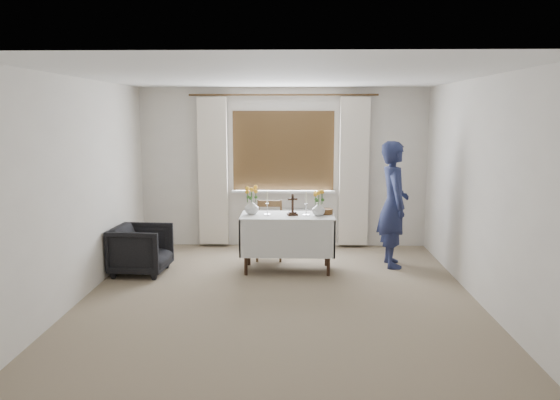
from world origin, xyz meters
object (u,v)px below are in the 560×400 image
Objects in this scene: wooden_chair at (269,231)px; armchair at (141,249)px; altar_table at (287,243)px; wooden_cross at (293,204)px; flower_vase_left at (252,207)px; person at (393,204)px; flower_vase_right at (318,209)px.

wooden_chair is 1.19× the size of armchair.
altar_table is 0.64m from wooden_chair.
wooden_cross is (0.07, -0.03, 0.53)m from altar_table.
wooden_chair is 4.25× the size of flower_vase_left.
wooden_chair is at bearing 77.45° from person.
person is at bearing -77.99° from armchair.
wooden_chair is (-0.27, 0.58, 0.04)m from altar_table.
wooden_cross is 1.60× the size of flower_vase_right.
wooden_chair is 1.80m from person.
wooden_cross is (-1.38, -0.30, 0.04)m from person.
flower_vase_right reaches higher than altar_table.
person is 1.09m from flower_vase_right.
armchair is 2.09m from wooden_cross.
flower_vase_left reaches higher than armchair.
wooden_cross is 0.35m from flower_vase_right.
flower_vase_left is (-1.93, -0.24, -0.01)m from person.
armchair is 0.41× the size of person.
flower_vase_left is 1.09× the size of flower_vase_right.
wooden_cross reaches higher than altar_table.
flower_vase_right is at bearing -4.67° from flower_vase_left.
wooden_chair reaches higher than altar_table.
wooden_chair reaches higher than armchair.
flower_vase_left is at bearing -111.10° from wooden_chair.
wooden_chair is at bearing 137.97° from flower_vase_right.
person is at bearing 16.71° from flower_vase_right.
wooden_cross is (2.00, 0.16, 0.58)m from armchair.
person is 9.52× the size of flower_vase_right.
wooden_chair is at bearing 106.65° from wooden_cross.
altar_table is 0.53m from wooden_cross.
person is 5.95× the size of wooden_cross.
wooden_chair is 1.83m from armchair.
wooden_chair is at bearing 115.14° from altar_table.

